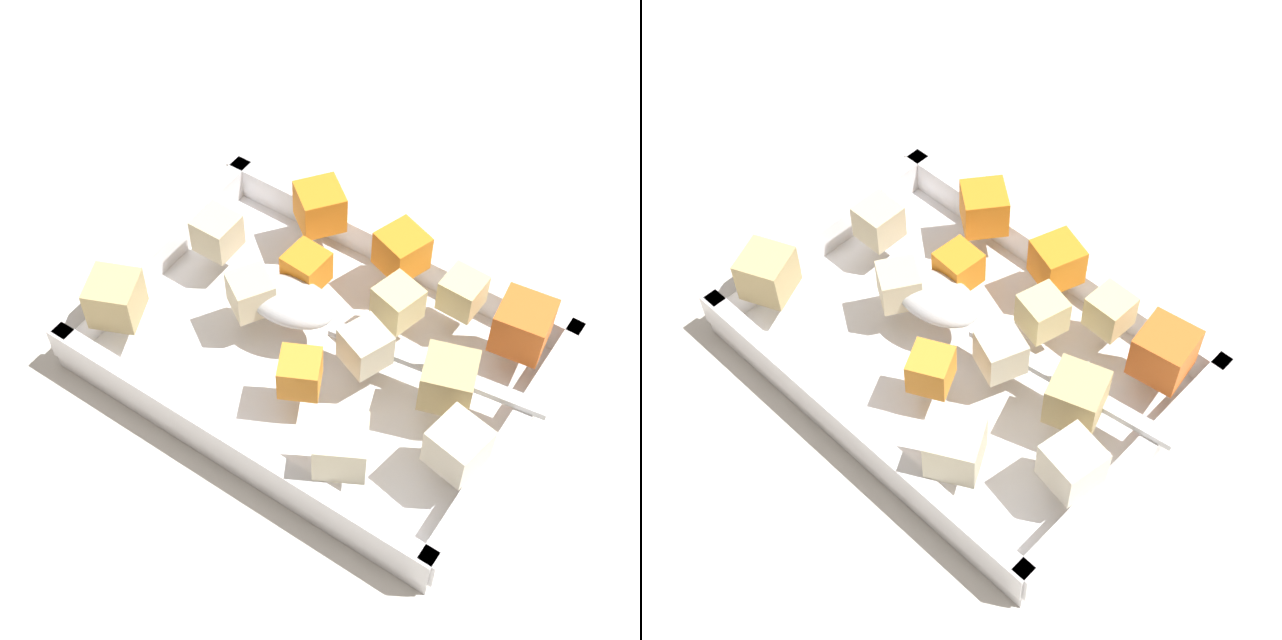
{
  "view_description": "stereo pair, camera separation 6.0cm",
  "coord_description": "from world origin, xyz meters",
  "views": [
    {
      "loc": [
        -0.21,
        0.3,
        0.52
      ],
      "look_at": [
        -0.0,
        0.0,
        0.05
      ],
      "focal_mm": 52.28,
      "sensor_mm": 36.0,
      "label": 1
    },
    {
      "loc": [
        -0.25,
        0.27,
        0.52
      ],
      "look_at": [
        -0.0,
        0.0,
        0.05
      ],
      "focal_mm": 52.28,
      "sensor_mm": 36.0,
      "label": 2
    }
  ],
  "objects": [
    {
      "name": "ground_plane",
      "position": [
        0.0,
        0.0,
        0.0
      ],
      "size": [
        4.0,
        4.0,
        0.0
      ],
      "primitive_type": "plane",
      "color": "beige"
    },
    {
      "name": "baking_dish",
      "position": [
        -0.0,
        0.0,
        0.01
      ],
      "size": [
        0.29,
        0.2,
        0.04
      ],
      "color": "silver",
      "rests_on": "ground_plane"
    },
    {
      "name": "carrot_chunk_front_center",
      "position": [
        -0.02,
        0.04,
        0.05
      ],
      "size": [
        0.03,
        0.03,
        0.03
      ],
      "primitive_type": "cube",
      "rotation": [
        0.0,
        0.0,
        0.46
      ],
      "color": "orange",
      "rests_on": "baking_dish"
    },
    {
      "name": "carrot_chunk_far_right",
      "position": [
        0.05,
        -0.08,
        0.06
      ],
      "size": [
        0.04,
        0.04,
        0.03
      ],
      "primitive_type": "cube",
      "rotation": [
        0.0,
        0.0,
        5.62
      ],
      "color": "orange",
      "rests_on": "baking_dish"
    },
    {
      "name": "carrot_chunk_heap_side",
      "position": [
        -0.02,
        -0.08,
        0.06
      ],
      "size": [
        0.04,
        0.04,
        0.03
      ],
      "primitive_type": "cube",
      "rotation": [
        0.0,
        0.0,
        2.81
      ],
      "color": "orange",
      "rests_on": "baking_dish"
    },
    {
      "name": "carrot_chunk_corner_nw",
      "position": [
        -0.11,
        -0.06,
        0.06
      ],
      "size": [
        0.04,
        0.04,
        0.03
      ],
      "primitive_type": "cube",
      "rotation": [
        0.0,
        0.0,
        3.28
      ],
      "color": "orange",
      "rests_on": "baking_dish"
    },
    {
      "name": "carrot_chunk_mid_right",
      "position": [
        0.03,
        -0.03,
        0.05
      ],
      "size": [
        0.03,
        0.03,
        0.03
      ],
      "primitive_type": "cube",
      "rotation": [
        0.0,
        0.0,
        1.5
      ],
      "color": "orange",
      "rests_on": "baking_dish"
    },
    {
      "name": "potato_chunk_near_spoon",
      "position": [
        0.1,
        -0.02,
        0.05
      ],
      "size": [
        0.03,
        0.03,
        0.03
      ],
      "primitive_type": "cube",
      "rotation": [
        0.0,
        0.0,
        3.14
      ],
      "color": "beige",
      "rests_on": "baking_dish"
    },
    {
      "name": "potato_chunk_near_right",
      "position": [
        -0.1,
        -0.0,
        0.06
      ],
      "size": [
        0.04,
        0.04,
        0.03
      ],
      "primitive_type": "cube",
      "rotation": [
        0.0,
        0.0,
        0.33
      ],
      "color": "tan",
      "rests_on": "baking_dish"
    },
    {
      "name": "potato_chunk_near_left",
      "position": [
        0.11,
        0.07,
        0.06
      ],
      "size": [
        0.04,
        0.04,
        0.03
      ],
      "primitive_type": "cube",
      "rotation": [
        0.0,
        0.0,
        0.41
      ],
      "color": "tan",
      "rests_on": "baking_dish"
    },
    {
      "name": "potato_chunk_center",
      "position": [
        -0.04,
        -0.04,
        0.05
      ],
      "size": [
        0.03,
        0.03,
        0.03
      ],
      "primitive_type": "cube",
      "rotation": [
        0.0,
        0.0,
        6.02
      ],
      "color": "#E0CC89",
      "rests_on": "baking_dish"
    },
    {
      "name": "potato_chunk_heap_top",
      "position": [
        -0.07,
        0.07,
        0.06
      ],
      "size": [
        0.04,
        0.04,
        0.03
      ],
      "primitive_type": "cube",
      "rotation": [
        0.0,
        0.0,
        3.64
      ],
      "color": "beige",
      "rests_on": "baking_dish"
    },
    {
      "name": "potato_chunk_rim_edge",
      "position": [
        0.05,
        0.01,
        0.05
      ],
      "size": [
        0.04,
        0.04,
        0.03
      ],
      "primitive_type": "cube",
      "rotation": [
        0.0,
        0.0,
        5.72
      ],
      "color": "beige",
      "rests_on": "baking_dish"
    },
    {
      "name": "potato_chunk_corner_ne",
      "position": [
        -0.07,
        -0.07,
        0.05
      ],
      "size": [
        0.03,
        0.03,
        0.03
      ],
      "primitive_type": "cube",
      "rotation": [
        0.0,
        0.0,
        6.25
      ],
      "color": "#E0CC89",
      "rests_on": "baking_dish"
    },
    {
      "name": "parsnip_chunk_under_handle",
      "position": [
        -0.12,
        0.04,
        0.06
      ],
      "size": [
        0.03,
        0.03,
        0.03
      ],
      "primitive_type": "cube",
      "rotation": [
        0.0,
        0.0,
        1.4
      ],
      "color": "silver",
      "rests_on": "baking_dish"
    },
    {
      "name": "parsnip_chunk_corner_sw",
      "position": [
        -0.04,
        0.01,
        0.05
      ],
      "size": [
        0.03,
        0.03,
        0.03
      ],
      "primitive_type": "cube",
      "rotation": [
        0.0,
        0.0,
        4.33
      ],
      "color": "beige",
      "rests_on": "baking_dish"
    },
    {
      "name": "serving_spoon",
      "position": [
        0.01,
        0.0,
        0.05
      ],
      "size": [
        0.21,
        0.05,
        0.02
      ],
      "rotation": [
        0.0,
        0.0,
        3.28
      ],
      "color": "silver",
      "rests_on": "baking_dish"
    }
  ]
}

